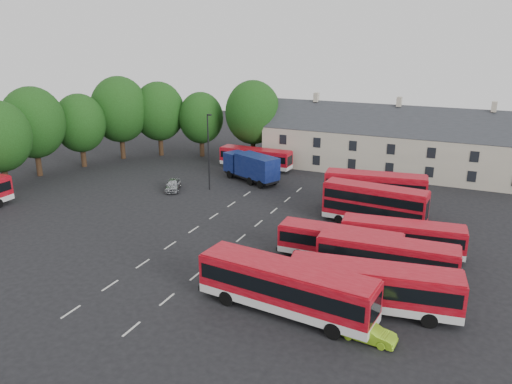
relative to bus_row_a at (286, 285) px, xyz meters
The scene contains 16 objects.
ground 15.65m from the bus_row_a, 148.29° to the left, with size 140.00×140.00×0.00m, color black.
lane_markings 14.89m from the bus_row_a, 136.49° to the left, with size 5.15×33.80×0.01m.
treeline 43.93m from the bus_row_a, 140.96° to the left, with size 29.92×32.59×12.01m.
terrace_houses 38.20m from the bus_row_a, 88.79° to the left, with size 35.70×7.13×10.06m.
bus_row_a is the anchor object (origin of this frame).
bus_row_b 5.84m from the bus_row_a, 26.90° to the left, with size 11.61×4.20×3.21m.
bus_row_c 9.53m from the bus_row_a, 57.26° to the left, with size 10.57×2.95×2.96m.
bus_row_d 9.30m from the bus_row_a, 82.76° to the left, with size 9.97×2.54×2.81m.
bus_row_e 13.87m from the bus_row_a, 66.00° to the left, with size 10.19×3.37×2.83m.
bus_dd_south 18.31m from the bus_row_a, 83.21° to the left, with size 9.91×3.03×4.00m.
bus_dd_north 22.09m from the bus_row_a, 86.29° to the left, with size 10.38×3.64×4.17m.
bus_north 36.77m from the bus_row_a, 117.18° to the left, with size 10.02×2.49×2.82m.
box_truck 30.76m from the bus_row_a, 118.77° to the left, with size 8.35×5.63×3.52m.
silver_car 29.57m from the bus_row_a, 137.62° to the left, with size 1.59×3.94×1.34m, color #A0A3A7.
lime_car 5.98m from the bus_row_a, ahead, with size 1.20×3.45×1.14m, color #90CE1F.
lamppost 28.46m from the bus_row_a, 129.38° to the left, with size 0.63×0.28×9.02m.
Camera 1 is at (23.36, -35.77, 17.93)m, focal length 35.00 mm.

